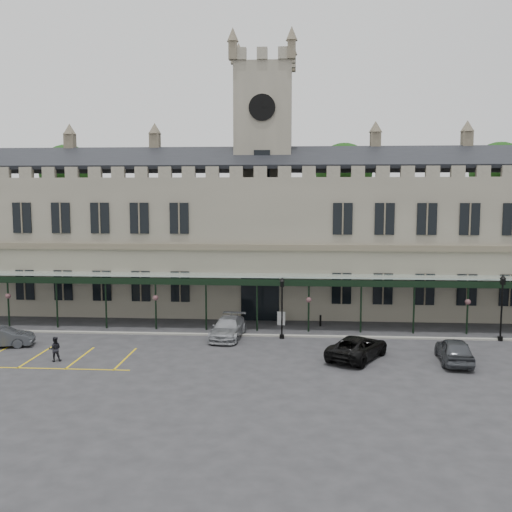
# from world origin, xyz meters

# --- Properties ---
(ground) EXTENTS (140.00, 140.00, 0.00)m
(ground) POSITION_xyz_m (0.00, 0.00, 0.00)
(ground) COLOR #29292B
(station_building) EXTENTS (60.00, 10.36, 17.30)m
(station_building) POSITION_xyz_m (0.00, 15.91, 6.47)
(station_building) COLOR slate
(station_building) RESTS_ON ground
(clock_tower) EXTENTS (5.60, 5.60, 24.80)m
(clock_tower) POSITION_xyz_m (0.00, 16.00, 13.11)
(clock_tower) COLOR slate
(clock_tower) RESTS_ON ground
(canopy) EXTENTS (50.00, 4.10, 4.30)m
(canopy) POSITION_xyz_m (0.00, 7.46, 2.40)
(canopy) COLOR #8C9E93
(canopy) RESTS_ON ground
(kerb) EXTENTS (60.00, 0.40, 0.12)m
(kerb) POSITION_xyz_m (0.00, 5.50, 0.06)
(kerb) COLOR gray
(kerb) RESTS_ON ground
(parking_markings) EXTENTS (16.00, 6.00, 0.01)m
(parking_markings) POSITION_xyz_m (-14.00, -1.50, 0.00)
(parking_markings) COLOR gold
(parking_markings) RESTS_ON ground
(tree_behind_left) EXTENTS (6.00, 6.00, 16.00)m
(tree_behind_left) POSITION_xyz_m (-22.00, 25.00, 12.81)
(tree_behind_left) COLOR #332314
(tree_behind_left) RESTS_ON ground
(tree_behind_mid) EXTENTS (6.00, 6.00, 16.00)m
(tree_behind_mid) POSITION_xyz_m (8.00, 25.00, 12.81)
(tree_behind_mid) COLOR #332314
(tree_behind_mid) RESTS_ON ground
(tree_behind_right) EXTENTS (6.00, 6.00, 16.00)m
(tree_behind_right) POSITION_xyz_m (24.00, 25.00, 12.81)
(tree_behind_right) COLOR #332314
(tree_behind_right) RESTS_ON ground
(lamp_post_mid) EXTENTS (0.43, 0.43, 4.57)m
(lamp_post_mid) POSITION_xyz_m (1.99, 4.90, 2.71)
(lamp_post_mid) COLOR black
(lamp_post_mid) RESTS_ON ground
(lamp_post_right) EXTENTS (0.46, 0.46, 4.86)m
(lamp_post_right) POSITION_xyz_m (17.86, 5.36, 2.88)
(lamp_post_right) COLOR black
(lamp_post_right) RESTS_ON ground
(traffic_cone) EXTENTS (0.40, 0.40, 0.64)m
(traffic_cone) POSITION_xyz_m (13.31, 1.23, 0.31)
(traffic_cone) COLOR #E24407
(traffic_cone) RESTS_ON ground
(sign_board) EXTENTS (0.65, 0.10, 1.11)m
(sign_board) POSITION_xyz_m (1.83, 9.23, 0.54)
(sign_board) COLOR black
(sign_board) RESTS_ON ground
(bollard_left) EXTENTS (0.17, 0.17, 0.98)m
(bollard_left) POSITION_xyz_m (-1.33, 9.51, 0.49)
(bollard_left) COLOR black
(bollard_left) RESTS_ON ground
(bollard_right) EXTENTS (0.16, 0.16, 0.91)m
(bollard_right) POSITION_xyz_m (5.01, 9.10, 0.45)
(bollard_right) COLOR black
(bollard_right) RESTS_ON ground
(car_left_b) EXTENTS (4.55, 2.51, 1.42)m
(car_left_b) POSITION_xyz_m (-17.50, 1.23, 0.71)
(car_left_b) COLOR #393C41
(car_left_b) RESTS_ON ground
(car_taxi) EXTENTS (2.59, 5.39, 1.51)m
(car_taxi) POSITION_xyz_m (-2.00, 4.81, 0.76)
(car_taxi) COLOR gray
(car_taxi) RESTS_ON ground
(car_van) EXTENTS (4.83, 5.92, 1.50)m
(car_van) POSITION_xyz_m (7.00, 0.07, 0.75)
(car_van) COLOR black
(car_van) RESTS_ON ground
(car_right_a) EXTENTS (2.27, 4.83, 1.60)m
(car_right_a) POSITION_xyz_m (13.00, -0.42, 0.80)
(car_right_a) COLOR #393C41
(car_right_a) RESTS_ON ground
(person_b) EXTENTS (0.92, 0.82, 1.59)m
(person_b) POSITION_xyz_m (-12.30, -1.85, 0.79)
(person_b) COLOR black
(person_b) RESTS_ON ground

